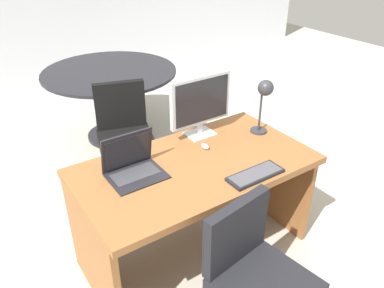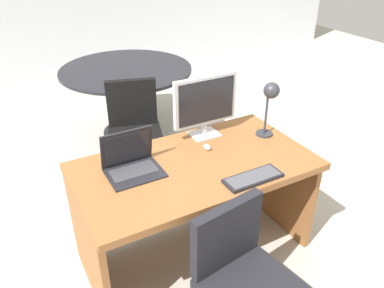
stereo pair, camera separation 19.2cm
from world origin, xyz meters
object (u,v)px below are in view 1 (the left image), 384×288
desk_lamp (264,95)px  monitor (201,102)px  laptop (131,161)px  keyboard (255,175)px  mouse (205,146)px  meeting_table (111,87)px  desk (192,186)px  meeting_chair_near (126,145)px

desk_lamp → monitor: bearing=149.7°
monitor → laptop: (-0.62, -0.16, -0.17)m
laptop → keyboard: laptop is taller
mouse → meeting_table: 1.82m
keyboard → mouse: mouse is taller
desk_lamp → keyboard: bearing=-136.1°
mouse → desk_lamp: bearing=-5.7°
keyboard → monitor: bearing=87.3°
laptop → mouse: 0.54m
desk → mouse: mouse is taller
monitor → meeting_chair_near: (-0.25, 0.78, -0.63)m
laptop → meeting_chair_near: size_ratio=0.37×
laptop → desk_lamp: size_ratio=0.81×
laptop → meeting_table: bearing=70.6°
desk → monitor: (0.24, 0.25, 0.45)m
desk_lamp → desk: bearing=-177.2°
meeting_table → laptop: bearing=-109.4°
desk_lamp → meeting_chair_near: size_ratio=0.45×
monitor → laptop: 0.66m
monitor → laptop: bearing=-165.6°
desk → meeting_chair_near: size_ratio=1.68×
monitor → meeting_table: 1.69m
meeting_table → meeting_chair_near: meeting_chair_near is taller
mouse → meeting_chair_near: bearing=99.5°
desk → desk_lamp: 0.80m
laptop → desk: bearing=-13.8°
desk_lamp → meeting_chair_near: 1.36m
keyboard → meeting_chair_near: bearing=98.8°
meeting_chair_near → meeting_table: bearing=73.1°
monitor → laptop: size_ratio=1.44×
keyboard → meeting_table: (0.04, 2.25, -0.18)m
laptop → keyboard: size_ratio=0.91×
mouse → desk_lamp: desk_lamp is taller
meeting_table → desk: bearing=-97.7°
mouse → meeting_chair_near: size_ratio=0.08×
desk → meeting_chair_near: 1.05m
desk → mouse: size_ratio=20.89×
desk → keyboard: bearing=-59.5°
laptop → meeting_chair_near: 1.11m
laptop → keyboard: bearing=-37.6°
meeting_chair_near → keyboard: bearing=-81.2°
monitor → desk_lamp: size_ratio=1.17×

